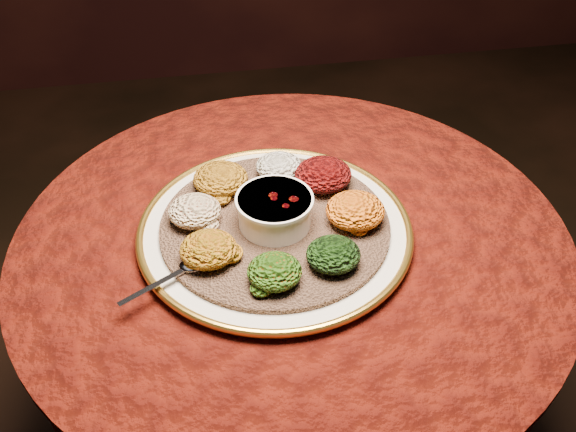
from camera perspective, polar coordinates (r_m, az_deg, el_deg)
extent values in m
cylinder|color=black|center=(1.40, 0.30, -13.62)|extent=(0.12, 0.12, 0.68)
cylinder|color=black|center=(1.13, 0.36, -2.85)|extent=(0.80, 0.80, 0.04)
cylinder|color=#3F0C05|center=(1.23, 0.33, -7.75)|extent=(0.93, 0.93, 0.34)
cylinder|color=#3F0C05|center=(1.11, 0.36, -1.83)|extent=(0.96, 0.96, 0.01)
cylinder|color=beige|center=(1.10, -1.16, -1.37)|extent=(0.51, 0.51, 0.02)
torus|color=gold|center=(1.09, -1.17, -1.10)|extent=(0.47, 0.47, 0.01)
cylinder|color=brown|center=(1.09, -1.17, -0.82)|extent=(0.41, 0.41, 0.01)
cylinder|color=white|center=(1.07, -1.19, 0.47)|extent=(0.12, 0.12, 0.05)
cylinder|color=white|center=(1.05, -1.21, 1.48)|extent=(0.13, 0.13, 0.01)
cylinder|color=#4F0B03|center=(1.06, -1.21, 1.14)|extent=(0.10, 0.10, 0.01)
ellipsoid|color=silver|center=(1.01, -8.46, -4.30)|extent=(0.04, 0.03, 0.01)
cube|color=silver|center=(0.99, -11.83, -6.11)|extent=(0.11, 0.07, 0.00)
ellipsoid|color=silver|center=(1.18, -0.83, 4.43)|extent=(0.08, 0.08, 0.04)
ellipsoid|color=black|center=(1.15, 3.16, 3.71)|extent=(0.10, 0.10, 0.05)
ellipsoid|color=#BC7F0F|center=(1.08, 6.00, 0.49)|extent=(0.10, 0.10, 0.05)
ellipsoid|color=black|center=(1.00, 4.05, -3.42)|extent=(0.09, 0.08, 0.04)
ellipsoid|color=#9E370A|center=(0.97, -1.21, -4.95)|extent=(0.08, 0.08, 0.04)
ellipsoid|color=#A85B0E|center=(1.01, -7.09, -2.95)|extent=(0.09, 0.09, 0.04)
ellipsoid|color=maroon|center=(1.09, -8.31, 0.45)|extent=(0.09, 0.08, 0.04)
ellipsoid|color=#A46B13|center=(1.15, -6.02, 3.31)|extent=(0.10, 0.09, 0.05)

